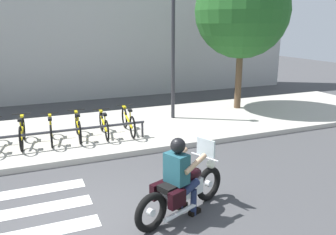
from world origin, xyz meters
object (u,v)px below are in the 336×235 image
at_px(bicycle_3, 51,130).
at_px(street_lamp, 173,40).
at_px(motorcycle, 183,190).
at_px(bicycle_2, 22,132).
at_px(bicycle_5, 104,125).
at_px(rider, 180,172).
at_px(bike_rack, 53,133).
at_px(tree_near_rack, 242,11).
at_px(bicycle_4, 78,127).
at_px(bicycle_6, 128,121).

bearing_deg(bicycle_3, street_lamp, 14.88).
height_order(motorcycle, bicycle_2, motorcycle).
xyz_separation_m(bicycle_5, street_lamp, (2.62, 1.08, 2.28)).
relative_size(rider, street_lamp, 0.32).
distance_m(bicycle_5, street_lamp, 3.64).
xyz_separation_m(bicycle_2, street_lamp, (4.79, 1.08, 2.25)).
distance_m(bicycle_5, bike_rack, 1.55).
height_order(bicycle_3, tree_near_rack, tree_near_rack).
distance_m(bicycle_2, bicycle_4, 1.45).
bearing_deg(bicycle_5, bicycle_4, -179.91).
bearing_deg(tree_near_rack, bicycle_2, -169.04).
xyz_separation_m(rider, bicycle_4, (-1.04, 4.56, -0.34)).
relative_size(motorcycle, bicycle_3, 1.28).
height_order(rider, tree_near_rack, tree_near_rack).
bearing_deg(bicycle_3, bicycle_6, -0.00).
bearing_deg(bike_rack, bicycle_4, 37.40).
bearing_deg(street_lamp, bicycle_6, -150.31).
height_order(motorcycle, bicycle_5, motorcycle).
relative_size(rider, bicycle_4, 0.90).
bearing_deg(bicycle_2, bicycle_5, 0.04).
bearing_deg(street_lamp, bike_rack, -158.10).
distance_m(rider, bike_rack, 4.39).
bearing_deg(bicycle_6, bicycle_2, -179.99).
xyz_separation_m(motorcycle, bicycle_4, (-1.11, 4.53, 0.03)).
bearing_deg(bicycle_2, bicycle_6, 0.01).
relative_size(bicycle_3, bicycle_5, 0.99).
distance_m(bicycle_3, tree_near_rack, 7.78).
bearing_deg(motorcycle, bike_rack, 114.76).
bearing_deg(bicycle_4, motorcycle, -76.23).
xyz_separation_m(motorcycle, bicycle_2, (-2.56, 4.53, 0.04)).
bearing_deg(rider, tree_near_rack, 49.48).
bearing_deg(bicycle_6, bicycle_5, 179.94).
height_order(bicycle_3, bike_rack, bicycle_3).
height_order(rider, street_lamp, street_lamp).
bearing_deg(bicycle_5, bicycle_2, -179.96).
distance_m(bicycle_3, bicycle_6, 2.17).
distance_m(rider, bicycle_2, 5.21).
bearing_deg(street_lamp, rider, -112.22).
bearing_deg(bicycle_4, bike_rack, -142.60).
height_order(motorcycle, bicycle_6, motorcycle).
bearing_deg(bicycle_4, street_lamp, 17.92).
bearing_deg(bicycle_2, bicycle_4, 0.01).
bearing_deg(motorcycle, bicycle_5, 94.88).
xyz_separation_m(rider, bicycle_2, (-2.49, 4.56, -0.33)).
relative_size(bicycle_5, bicycle_6, 0.93).
height_order(rider, bicycle_4, rider).
bearing_deg(bike_rack, rider, -66.24).
bearing_deg(bicycle_6, bicycle_3, 180.00).
relative_size(rider, bicycle_6, 0.84).
xyz_separation_m(motorcycle, bicycle_5, (-0.39, 4.54, 0.02)).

